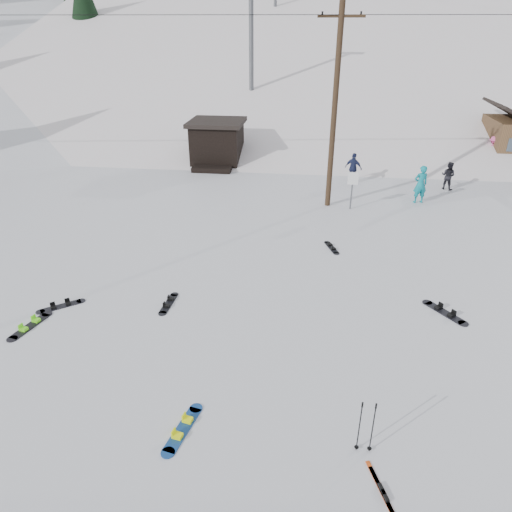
# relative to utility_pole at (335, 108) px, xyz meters

# --- Properties ---
(ground) EXTENTS (200.00, 200.00, 0.00)m
(ground) POSITION_rel_utility_pole_xyz_m (-2.00, -14.00, -4.68)
(ground) COLOR silver
(ground) RESTS_ON ground
(ski_slope) EXTENTS (60.00, 85.24, 65.97)m
(ski_slope) POSITION_rel_utility_pole_xyz_m (-2.00, 41.00, -16.68)
(ski_slope) COLOR white
(ski_slope) RESTS_ON ground
(ridge_left) EXTENTS (47.54, 95.03, 58.38)m
(ridge_left) POSITION_rel_utility_pole_xyz_m (-38.00, 34.00, -15.68)
(ridge_left) COLOR silver
(ridge_left) RESTS_ON ground
(treeline_crest) EXTENTS (50.00, 6.00, 10.00)m
(treeline_crest) POSITION_rel_utility_pole_xyz_m (-2.00, 72.00, -4.68)
(treeline_crest) COLOR black
(treeline_crest) RESTS_ON ski_slope
(utility_pole) EXTENTS (2.00, 0.26, 9.00)m
(utility_pole) POSITION_rel_utility_pole_xyz_m (0.00, 0.00, 0.00)
(utility_pole) COLOR #3A2819
(utility_pole) RESTS_ON ground
(trail_sign) EXTENTS (0.50, 0.09, 1.85)m
(trail_sign) POSITION_rel_utility_pole_xyz_m (1.10, -0.42, -3.41)
(trail_sign) COLOR #595B60
(trail_sign) RESTS_ON ground
(lift_hut) EXTENTS (3.40, 4.10, 2.75)m
(lift_hut) POSITION_rel_utility_pole_xyz_m (-7.00, 6.94, -3.32)
(lift_hut) COLOR black
(lift_hut) RESTS_ON ground
(lift_tower_near) EXTENTS (2.20, 0.36, 8.00)m
(lift_tower_near) POSITION_rel_utility_pole_xyz_m (-6.00, 16.00, 3.18)
(lift_tower_near) COLOR #595B60
(lift_tower_near) RESTS_ON ski_slope
(hero_snowboard) EXTENTS (0.59, 1.60, 0.11)m
(hero_snowboard) POSITION_rel_utility_pole_xyz_m (-3.38, -14.82, -4.65)
(hero_snowboard) COLOR navy
(hero_snowboard) RESTS_ON ground
(hero_skis) EXTENTS (0.56, 1.45, 0.08)m
(hero_skis) POSITION_rel_utility_pole_xyz_m (0.85, -15.86, -4.66)
(hero_skis) COLOR #B53F12
(hero_skis) RESTS_ON ground
(ski_poles) EXTENTS (0.36, 0.10, 1.32)m
(ski_poles) POSITION_rel_utility_pole_xyz_m (0.54, -14.87, -4.00)
(ski_poles) COLOR black
(ski_poles) RESTS_ON ground
(board_scatter_a) EXTENTS (1.25, 1.04, 0.11)m
(board_scatter_a) POSITION_rel_utility_pole_xyz_m (-8.58, -10.46, -4.65)
(board_scatter_a) COLOR black
(board_scatter_a) RESTS_ON ground
(board_scatter_b) EXTENTS (0.32, 1.40, 0.10)m
(board_scatter_b) POSITION_rel_utility_pole_xyz_m (-5.21, -9.87, -4.66)
(board_scatter_b) COLOR black
(board_scatter_b) RESTS_ON ground
(board_scatter_c) EXTENTS (0.63, 1.62, 0.12)m
(board_scatter_c) POSITION_rel_utility_pole_xyz_m (-8.94, -11.59, -4.65)
(board_scatter_c) COLOR black
(board_scatter_c) RESTS_ON ground
(board_scatter_d) EXTENTS (1.15, 1.39, 0.12)m
(board_scatter_d) POSITION_rel_utility_pole_xyz_m (3.51, -9.30, -4.65)
(board_scatter_d) COLOR black
(board_scatter_d) RESTS_ON ground
(board_scatter_f) EXTENTS (0.60, 1.25, 0.09)m
(board_scatter_f) POSITION_rel_utility_pole_xyz_m (0.11, -5.01, -4.66)
(board_scatter_f) COLOR black
(board_scatter_f) RESTS_ON ground
(skier_teal) EXTENTS (0.79, 0.61, 1.91)m
(skier_teal) POSITION_rel_utility_pole_xyz_m (4.56, 0.95, -3.73)
(skier_teal) COLOR #0E7F8C
(skier_teal) RESTS_ON ground
(skier_dark) EXTENTS (0.93, 0.89, 1.51)m
(skier_dark) POSITION_rel_utility_pole_xyz_m (6.50, 3.36, -3.93)
(skier_dark) COLOR black
(skier_dark) RESTS_ON ground
(skier_pink) EXTENTS (1.16, 0.68, 1.79)m
(skier_pink) POSITION_rel_utility_pole_xyz_m (10.56, 9.03, -3.79)
(skier_pink) COLOR #D94C8E
(skier_pink) RESTS_ON ground
(skier_navy) EXTENTS (1.08, 0.81, 1.70)m
(skier_navy) POSITION_rel_utility_pole_xyz_m (1.45, 3.87, -3.83)
(skier_navy) COLOR #1C2347
(skier_navy) RESTS_ON ground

